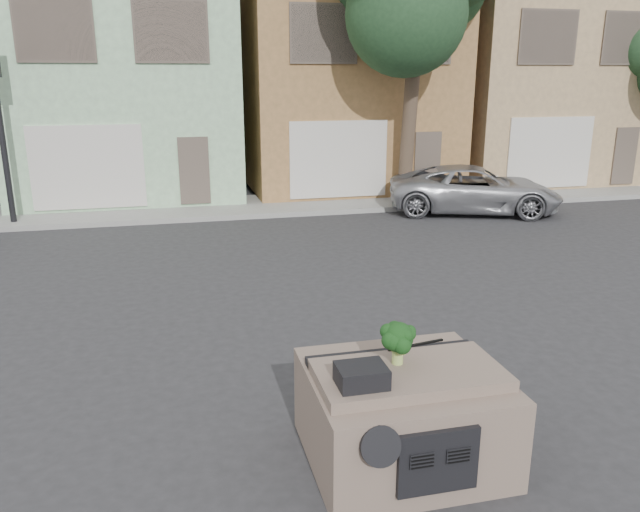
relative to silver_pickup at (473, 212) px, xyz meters
name	(u,v)px	position (x,y,z in m)	size (l,w,h in m)	color
ground_plane	(332,345)	(-6.62, -8.37, 0.00)	(120.00, 120.00, 0.00)	#303033
sidewalk	(247,206)	(-6.62, 2.13, 0.07)	(40.00, 3.00, 0.15)	gray
townhouse_mint	(126,82)	(-10.12, 6.13, 3.77)	(7.20, 8.20, 7.55)	#A7D4A5
townhouse_tan	(338,82)	(-2.62, 6.13, 3.77)	(7.20, 8.20, 7.55)	#A17544
townhouse_beige	(520,81)	(4.88, 6.13, 3.77)	(7.20, 8.20, 7.55)	tan
silver_pickup	(473,212)	(0.00, 0.00, 0.00)	(2.33, 5.06, 1.41)	#A8A9AF
traffic_signal	(1,133)	(-13.12, 1.13, 2.55)	(0.40, 0.40, 5.10)	black
tree_near	(411,67)	(-1.62, 1.43, 4.25)	(4.40, 4.00, 8.50)	#214124
car_dashboard	(402,411)	(-6.62, -11.37, 0.56)	(2.00, 1.80, 1.12)	#796658
instrument_hump	(361,376)	(-7.20, -11.72, 1.22)	(0.48, 0.38, 0.20)	black
wiper_arm	(416,345)	(-6.34, -10.99, 1.13)	(0.70, 0.03, 0.02)	black
broccoli	(398,343)	(-6.70, -11.36, 1.35)	(0.38, 0.38, 0.47)	black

